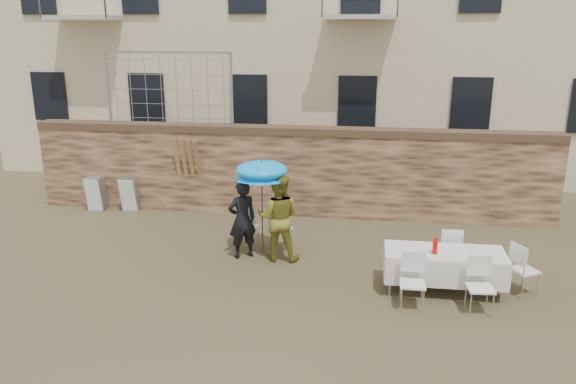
# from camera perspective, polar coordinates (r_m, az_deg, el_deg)

# --- Properties ---
(ground) EXTENTS (80.00, 80.00, 0.00)m
(ground) POSITION_cam_1_polar(r_m,az_deg,el_deg) (9.89, -4.20, -11.33)
(ground) COLOR brown
(ground) RESTS_ON ground
(stone_wall) EXTENTS (13.00, 0.50, 2.20)m
(stone_wall) POSITION_cam_1_polar(r_m,az_deg,el_deg) (14.12, 0.02, 2.09)
(stone_wall) COLOR brown
(stone_wall) RESTS_ON ground
(chain_link_fence) EXTENTS (3.20, 0.06, 1.80)m
(chain_link_fence) POSITION_cam_1_polar(r_m,az_deg,el_deg) (14.49, -12.00, 10.15)
(chain_link_fence) COLOR gray
(chain_link_fence) RESTS_ON stone_wall
(man_suit) EXTENTS (0.71, 0.66, 1.64)m
(man_suit) POSITION_cam_1_polar(r_m,az_deg,el_deg) (11.51, -4.68, -2.81)
(man_suit) COLOR black
(man_suit) RESTS_ON ground
(woman_dress) EXTENTS (0.88, 0.69, 1.80)m
(woman_dress) POSITION_cam_1_polar(r_m,az_deg,el_deg) (11.34, -0.98, -2.62)
(woman_dress) COLOR #AAA234
(woman_dress) RESTS_ON ground
(umbrella) EXTENTS (1.11, 1.11, 1.90)m
(umbrella) POSITION_cam_1_polar(r_m,az_deg,el_deg) (11.24, -2.69, 1.93)
(umbrella) COLOR #3F3F44
(umbrella) RESTS_ON ground
(couple_chair_left) EXTENTS (0.50, 0.50, 0.96)m
(couple_chair_left) POSITION_cam_1_polar(r_m,az_deg,el_deg) (12.13, -4.07, -3.47)
(couple_chair_left) COLOR white
(couple_chair_left) RESTS_ON ground
(couple_chair_right) EXTENTS (0.62, 0.62, 0.96)m
(couple_chair_right) POSITION_cam_1_polar(r_m,az_deg,el_deg) (12.00, -0.79, -3.64)
(couple_chair_right) COLOR white
(couple_chair_right) RESTS_ON ground
(banquet_table) EXTENTS (2.10, 0.85, 0.78)m
(banquet_table) POSITION_cam_1_polar(r_m,az_deg,el_deg) (10.41, 15.66, -6.03)
(banquet_table) COLOR silver
(banquet_table) RESTS_ON ground
(soda_bottle) EXTENTS (0.09, 0.09, 0.26)m
(soda_bottle) POSITION_cam_1_polar(r_m,az_deg,el_deg) (10.18, 14.72, -5.41)
(soda_bottle) COLOR red
(soda_bottle) RESTS_ON banquet_table
(table_chair_front_left) EXTENTS (0.48, 0.48, 0.96)m
(table_chair_front_left) POSITION_cam_1_polar(r_m,az_deg,el_deg) (9.76, 12.55, -8.96)
(table_chair_front_left) COLOR white
(table_chair_front_left) RESTS_ON ground
(table_chair_front_right) EXTENTS (0.52, 0.52, 0.96)m
(table_chair_front_right) POSITION_cam_1_polar(r_m,az_deg,el_deg) (9.92, 18.97, -9.08)
(table_chair_front_right) COLOR white
(table_chair_front_right) RESTS_ON ground
(table_chair_back) EXTENTS (0.48, 0.48, 0.96)m
(table_chair_back) POSITION_cam_1_polar(r_m,az_deg,el_deg) (11.27, 16.09, -5.69)
(table_chair_back) COLOR white
(table_chair_back) RESTS_ON ground
(table_chair_side) EXTENTS (0.65, 0.65, 0.96)m
(table_chair_side) POSITION_cam_1_polar(r_m,az_deg,el_deg) (10.88, 22.87, -7.20)
(table_chair_side) COLOR white
(table_chair_side) RESTS_ON ground
(chair_stack_left) EXTENTS (0.46, 0.47, 0.92)m
(chair_stack_left) POSITION_cam_1_polar(r_m,az_deg,el_deg) (15.48, -18.66, 0.05)
(chair_stack_left) COLOR white
(chair_stack_left) RESTS_ON ground
(chair_stack_right) EXTENTS (0.46, 0.40, 0.92)m
(chair_stack_right) POSITION_cam_1_polar(r_m,az_deg,el_deg) (15.10, -15.61, -0.09)
(chair_stack_right) COLOR white
(chair_stack_right) RESTS_ON ground
(wood_planks) EXTENTS (0.70, 0.20, 2.00)m
(wood_planks) POSITION_cam_1_polar(r_m,az_deg,el_deg) (14.46, -9.84, 1.78)
(wood_planks) COLOR #A37749
(wood_planks) RESTS_ON ground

